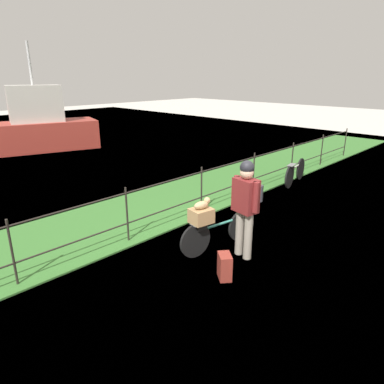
# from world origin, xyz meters

# --- Properties ---
(ground_plane) EXTENTS (60.00, 60.00, 0.00)m
(ground_plane) POSITION_xyz_m (0.00, 0.00, 0.00)
(ground_plane) COLOR beige
(grass_strip) EXTENTS (27.00, 2.40, 0.03)m
(grass_strip) POSITION_xyz_m (0.00, 2.94, 0.01)
(grass_strip) COLOR #38702D
(grass_strip) RESTS_ON ground
(harbor_water) EXTENTS (30.00, 30.00, 0.00)m
(harbor_water) POSITION_xyz_m (0.00, 11.37, 0.00)
(harbor_water) COLOR #426684
(harbor_water) RESTS_ON ground
(iron_fence) EXTENTS (18.04, 0.04, 1.06)m
(iron_fence) POSITION_xyz_m (0.00, 1.95, 0.62)
(iron_fence) COLOR #28231E
(iron_fence) RESTS_ON ground
(bicycle_main) EXTENTS (1.65, 0.35, 0.60)m
(bicycle_main) POSITION_xyz_m (-0.05, 0.58, 0.32)
(bicycle_main) COLOR black
(bicycle_main) RESTS_ON ground
(wooden_crate) EXTENTS (0.41, 0.35, 0.25)m
(wooden_crate) POSITION_xyz_m (-0.43, 0.64, 0.73)
(wooden_crate) COLOR #A87F51
(wooden_crate) RESTS_ON bicycle_main
(terrier_dog) EXTENTS (0.32, 0.19, 0.18)m
(terrier_dog) POSITION_xyz_m (-0.41, 0.64, 0.93)
(terrier_dog) COLOR tan
(terrier_dog) RESTS_ON wooden_crate
(cyclist_person) EXTENTS (0.33, 0.53, 1.68)m
(cyclist_person) POSITION_xyz_m (0.04, 0.10, 1.00)
(cyclist_person) COLOR gray
(cyclist_person) RESTS_ON ground
(backpack_on_paving) EXTENTS (0.32, 0.33, 0.40)m
(backpack_on_paving) POSITION_xyz_m (-0.72, -0.11, 0.20)
(backpack_on_paving) COLOR maroon
(backpack_on_paving) RESTS_ON ground
(mooring_bollard) EXTENTS (0.20, 0.20, 0.41)m
(mooring_bollard) POSITION_xyz_m (2.54, 1.45, 0.20)
(mooring_bollard) COLOR #38383D
(mooring_bollard) RESTS_ON ground
(bicycle_parked) EXTENTS (1.61, 0.36, 0.64)m
(bicycle_parked) POSITION_xyz_m (4.47, 1.55, 0.34)
(bicycle_parked) COLOR black
(bicycle_parked) RESTS_ON ground
(moored_boat_near) EXTENTS (4.77, 2.88, 4.17)m
(moored_boat_near) POSITION_xyz_m (1.50, 11.41, 0.93)
(moored_boat_near) COLOR #9E3328
(moored_boat_near) RESTS_ON ground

